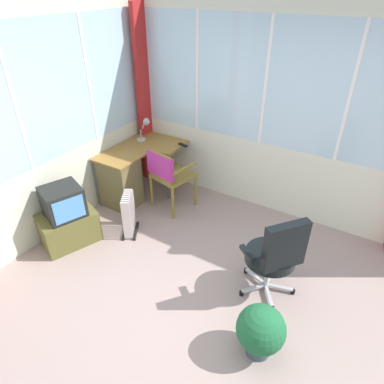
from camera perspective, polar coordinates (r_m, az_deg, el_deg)
The scene contains 12 objects.
ground at distance 3.52m, azimuth 3.96°, elevation -20.38°, with size 5.01×5.72×0.06m, color gray.
north_window_panel at distance 4.10m, azimuth -26.50°, elevation 8.08°, with size 4.01×0.07×2.63m.
east_window_panel at distance 4.33m, azimuth 17.73°, elevation 11.14°, with size 0.07×4.72×2.63m.
curtain_corner at distance 5.21m, azimuth -8.04°, elevation 15.22°, with size 0.25×0.07×2.53m, color #B42424.
desk at distance 4.84m, azimuth -11.56°, elevation 2.32°, with size 1.21×0.81×0.74m.
desk_lamp at distance 5.07m, azimuth -7.66°, elevation 10.89°, with size 0.23×0.20×0.32m.
tv_remote at distance 4.88m, azimuth -1.53°, elevation 7.90°, with size 0.04×0.15×0.02m, color black.
wooden_armchair at distance 4.52m, azimuth -4.28°, elevation 3.41°, with size 0.58×0.57×0.89m.
office_chair at distance 3.38m, azimuth 13.88°, elevation -10.01°, with size 0.61×0.60×0.97m.
tv_on_stand at distance 4.32m, azimuth -20.23°, elevation -4.25°, with size 0.75×0.64×0.76m.
space_heater at distance 4.32m, azimuth -10.53°, elevation -3.46°, with size 0.40×0.33×0.55m.
potted_plant at distance 3.10m, azimuth 11.44°, elevation -21.81°, with size 0.42×0.42×0.51m.
Camera 1 is at (-1.93, -0.92, 2.76)m, focal length 31.81 mm.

